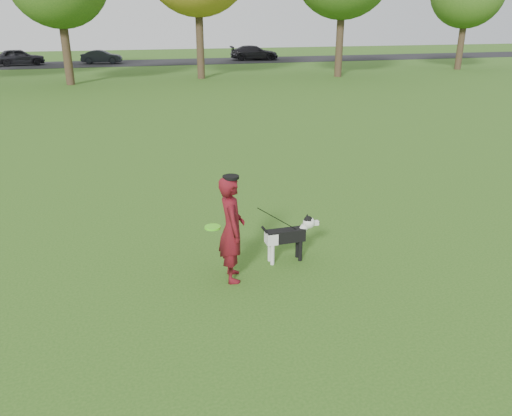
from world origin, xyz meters
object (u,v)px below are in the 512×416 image
object	(u,v)px
man	(232,229)
car_left	(19,57)
car_right	(254,53)
car_mid	(102,57)
dog	(290,234)

from	to	relation	value
man	car_left	xyz separation A→B (m)	(-8.05, 39.97, -0.12)
man	car_left	size ratio (longest dim) A/B	0.41
man	car_right	world-z (taller)	man
car_left	car_mid	world-z (taller)	car_left
man	car_mid	bearing A→B (deg)	8.74
dog	car_left	distance (m)	40.68
car_left	car_mid	bearing A→B (deg)	-103.19
dog	car_mid	distance (m)	39.74
man	car_right	xyz separation A→B (m)	(12.11, 39.97, -0.14)
car_left	man	bearing A→B (deg)	178.20
car_right	dog	bearing A→B (deg)	173.76
man	dog	bearing A→B (deg)	-66.25
car_mid	car_right	size ratio (longest dim) A/B	0.75
man	dog	distance (m)	1.13
man	dog	world-z (taller)	man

